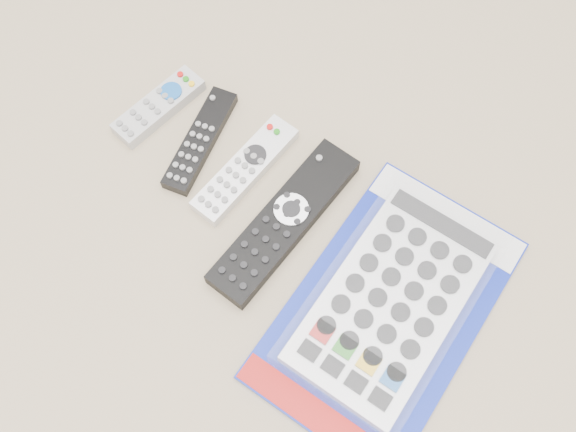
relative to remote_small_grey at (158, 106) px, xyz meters
The scene contains 5 objects.
remote_small_grey is the anchor object (origin of this frame).
remote_slim_black 0.08m from the remote_small_grey, ahead, with size 0.07×0.17×0.02m.
remote_silver_dvd 0.16m from the remote_small_grey, ahead, with size 0.06×0.18×0.02m.
remote_large_black 0.26m from the remote_small_grey, 12.65° to the right, with size 0.08×0.26×0.03m.
jumbo_remote_packaged 0.43m from the remote_small_grey, 10.62° to the right, with size 0.23×0.36×0.05m.
Camera 1 is at (0.23, -0.31, 0.78)m, focal length 40.00 mm.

